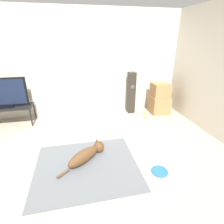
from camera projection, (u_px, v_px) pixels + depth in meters
ground_plane at (89, 161)px, 2.90m from camera, size 12.00×12.00×0.00m
wall_back at (79, 65)px, 4.29m from camera, size 8.00×0.06×2.55m
area_rug at (87, 166)px, 2.77m from camera, size 1.59×1.38×0.01m
dog at (87, 154)px, 2.88m from camera, size 0.79×0.66×0.25m
frisbee at (159, 171)px, 2.66m from camera, size 0.25×0.25×0.03m
cardboard_box_lower at (159, 105)px, 4.68m from camera, size 0.47×0.44×0.46m
cardboard_box_upper at (160, 90)px, 4.54m from camera, size 0.43×0.40×0.35m
floor_speaker at (131, 93)px, 4.60m from camera, size 0.19×0.19×1.09m
tv_stand at (7, 109)px, 4.00m from camera, size 1.13×0.49×0.43m
tv at (3, 93)px, 3.86m from camera, size 1.01×0.20×0.67m
tennis_ball_by_boxes at (146, 117)px, 4.41m from camera, size 0.07×0.07×0.07m
tennis_ball_near_speaker at (144, 112)px, 4.70m from camera, size 0.07×0.07×0.07m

